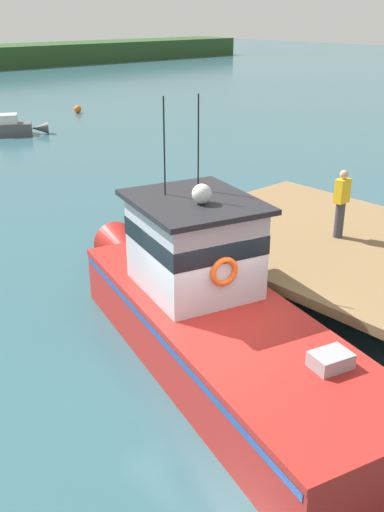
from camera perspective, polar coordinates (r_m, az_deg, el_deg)
The scene contains 7 objects.
ground_plane at distance 11.11m, azimuth 0.99°, elevation -10.77°, with size 200.00×200.00×0.00m, color #2D5660.
dock at distance 13.95m, azimuth 15.66°, elevation 0.67°, with size 6.00×9.00×1.20m.
main_fishing_boat at distance 10.89m, azimuth 1.74°, elevation -5.32°, with size 4.46×9.94×4.80m.
crate_single_by_cleat at distance 14.40m, azimuth 4.32°, elevation 3.65°, with size 0.60×0.44×0.43m, color #9E9EA3.
deckhand_by_the_boat at distance 13.97m, azimuth 14.49°, elevation 5.14°, with size 0.36×0.22×1.63m.
moored_boat_far_right at distance 33.17m, azimuth -18.07°, elevation 11.88°, with size 4.27×2.87×1.12m.
mooring_buoy_inshore at distance 39.66m, azimuth -11.20°, elevation 14.02°, with size 0.48×0.48×0.48m, color #EA5B19.
Camera 1 is at (-6.29, -6.75, 6.18)m, focal length 40.57 mm.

